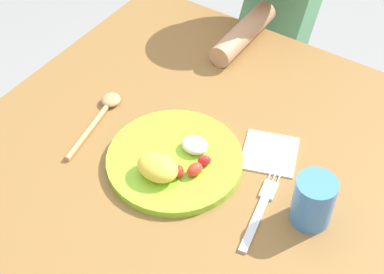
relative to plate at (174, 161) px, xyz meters
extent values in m
cube|color=olive|center=(0.07, 0.05, -0.03)|extent=(1.02, 0.94, 0.03)
cube|color=olive|center=(-0.33, 0.40, -0.40)|extent=(0.07, 0.07, 0.72)
cylinder|color=#90CB2E|center=(0.00, 0.01, -0.01)|extent=(0.28, 0.28, 0.02)
ellipsoid|color=yellow|center=(0.00, -0.05, 0.02)|extent=(0.09, 0.06, 0.04)
ellipsoid|color=red|center=(0.03, -0.03, 0.02)|extent=(0.03, 0.03, 0.02)
ellipsoid|color=red|center=(0.06, -0.01, 0.02)|extent=(0.03, 0.04, 0.03)
ellipsoid|color=red|center=(0.06, 0.02, 0.01)|extent=(0.03, 0.03, 0.02)
ellipsoid|color=silver|center=(0.02, 0.05, 0.01)|extent=(0.06, 0.05, 0.02)
cube|color=silver|center=(0.21, -0.04, -0.01)|extent=(0.04, 0.13, 0.01)
cube|color=silver|center=(0.19, 0.05, -0.01)|extent=(0.04, 0.05, 0.01)
cylinder|color=silver|center=(0.19, 0.09, -0.01)|extent=(0.01, 0.04, 0.00)
cylinder|color=silver|center=(0.18, 0.09, -0.01)|extent=(0.01, 0.04, 0.00)
cylinder|color=silver|center=(0.17, 0.09, -0.01)|extent=(0.01, 0.04, 0.00)
cylinder|color=tan|center=(-0.20, -0.03, -0.01)|extent=(0.04, 0.17, 0.01)
ellipsoid|color=tan|center=(-0.22, 0.07, 0.00)|extent=(0.05, 0.05, 0.02)
cylinder|color=#4483CE|center=(0.28, 0.03, 0.04)|extent=(0.08, 0.08, 0.10)
cube|color=#48395F|center=(-0.09, 0.70, -0.49)|extent=(0.19, 0.12, 0.53)
cube|color=#599966|center=(-0.09, 0.63, -0.07)|extent=(0.18, 0.25, 0.36)
cylinder|color=tan|center=(-0.09, 0.43, 0.01)|extent=(0.06, 0.24, 0.06)
cube|color=white|center=(0.15, 0.14, -0.01)|extent=(0.14, 0.14, 0.00)
camera|label=1|loc=(0.44, -0.60, 0.85)|focal=52.90mm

